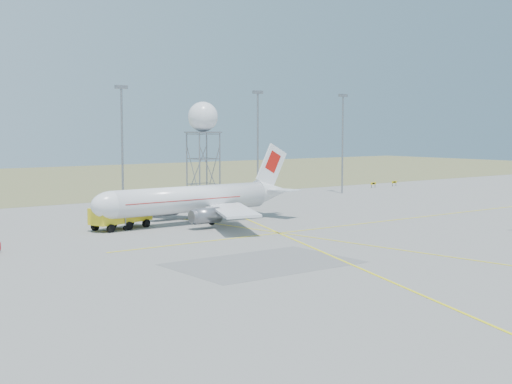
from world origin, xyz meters
TOP-DOWN VIEW (x-y plane):
  - ground at (0.00, 0.00)m, footprint 400.00×400.00m
  - grass_strip at (0.00, 140.00)m, footprint 400.00×120.00m
  - mast_b at (-10.00, 66.00)m, footprint 2.20×0.50m
  - mast_c at (18.00, 66.00)m, footprint 2.20×0.50m
  - mast_d at (40.00, 66.00)m, footprint 2.20×0.50m
  - taxi_sign_near at (55.60, 72.00)m, footprint 1.60×0.17m
  - taxi_sign_far at (62.60, 72.00)m, footprint 1.60×0.17m
  - airliner_main at (-9.76, 44.47)m, footprint 32.93×32.03m
  - radar_tower at (0.94, 58.47)m, footprint 4.93×4.93m
  - fire_truck at (-20.11, 45.99)m, footprint 9.41×5.51m

SIDE VIEW (x-z plane):
  - ground at x=0.00m, z-range 0.00..0.00m
  - grass_strip at x=0.00m, z-range 0.00..0.03m
  - taxi_sign_near at x=55.60m, z-range 0.29..1.49m
  - taxi_sign_far at x=62.60m, z-range 0.29..1.49m
  - fire_truck at x=-20.11m, z-range -0.07..3.50m
  - airliner_main at x=-9.76m, z-range -2.17..9.04m
  - radar_tower at x=0.94m, z-range 1.09..18.94m
  - mast_b at x=-10.00m, z-range 1.82..22.32m
  - mast_c at x=18.00m, z-range 1.82..22.32m
  - mast_d at x=40.00m, z-range 1.82..22.32m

